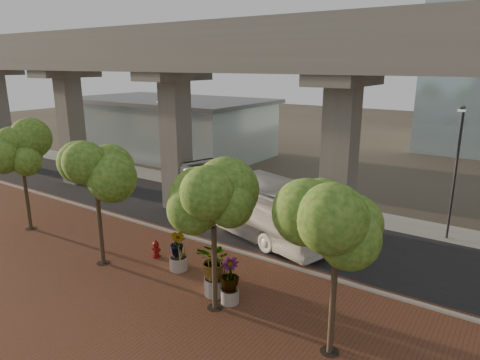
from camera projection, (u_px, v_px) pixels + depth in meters
The scene contains 18 objects.
ground at pixel (229, 234), 26.29m from camera, with size 160.00×160.00×0.00m, color #3C352B.
brick_plaza at pixel (129, 287), 19.92m from camera, with size 70.00×13.00×0.06m, color brown.
asphalt_road at pixel (247, 224), 27.88m from camera, with size 90.00×8.00×0.04m, color black.
curb_strip at pixel (209, 243), 24.68m from camera, with size 70.00×0.25×0.16m, color #9C9A92.
far_sidewalk at pixel (287, 202), 32.26m from camera, with size 90.00×3.00×0.06m, color #9C9A92.
transit_viaduct at pixel (248, 112), 25.97m from camera, with size 72.00×5.60×12.40m.
station_pavilion at pixel (169, 126), 49.08m from camera, with size 23.00×13.00×6.30m.
transit_bus at pixel (246, 202), 26.52m from camera, with size 3.03×12.89×3.59m, color white.
fire_hydrant at pixel (156, 249), 22.84m from camera, with size 0.48×0.43×0.96m.
planter_front at pixel (215, 263), 18.88m from camera, with size 2.30×2.30×2.53m.
planter_right at pixel (230, 276), 18.28m from camera, with size 1.94×1.94×2.07m.
planter_left at pixel (178, 245), 21.23m from camera, with size 1.96×1.96×2.16m.
street_tree_far_west at pixel (21, 155), 25.67m from camera, with size 4.10×4.10×6.65m.
street_tree_near_west at pixel (95, 174), 21.02m from camera, with size 3.63×3.63×6.49m.
street_tree_near_east at pixel (213, 199), 16.93m from camera, with size 4.21×4.21×6.81m.
street_tree_far_east at pixel (337, 229), 14.17m from camera, with size 3.72×3.72×6.45m.
streetlamp_west at pixel (167, 135), 36.41m from camera, with size 0.36×1.04×7.19m.
streetlamp_east at pixel (456, 165), 24.23m from camera, with size 0.39×1.13×7.82m.
Camera 1 is at (14.37, -19.85, 10.10)m, focal length 32.00 mm.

